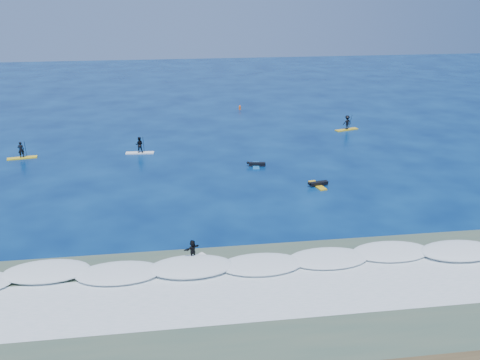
{
  "coord_description": "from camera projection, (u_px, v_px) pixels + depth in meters",
  "views": [
    {
      "loc": [
        -4.04,
        -36.82,
        15.29
      ],
      "look_at": [
        1.6,
        2.52,
        0.6
      ],
      "focal_mm": 40.0,
      "sensor_mm": 36.0,
      "label": 1
    }
  ],
  "objects": [
    {
      "name": "marker_buoy",
      "position": [
        240.0,
        107.0,
        68.48
      ],
      "size": [
        0.27,
        0.27,
        0.65
      ],
      "rotation": [
        0.0,
        0.0,
        -0.34
      ],
      "color": "#FB5D16",
      "rests_on": "ground"
    },
    {
      "name": "sup_paddler_right",
      "position": [
        347.0,
        123.0,
        58.82
      ],
      "size": [
        2.79,
        1.48,
        1.91
      ],
      "rotation": [
        0.0,
        0.0,
        0.31
      ],
      "color": "gold",
      "rests_on": "ground"
    },
    {
      "name": "sup_paddler_left",
      "position": [
        21.0,
        152.0,
        49.33
      ],
      "size": [
        2.7,
        1.1,
        1.84
      ],
      "rotation": [
        0.0,
        0.0,
        0.17
      ],
      "color": "yellow",
      "rests_on": "ground"
    },
    {
      "name": "wave_surfer",
      "position": [
        193.0,
        251.0,
        30.92
      ],
      "size": [
        1.68,
        1.33,
        1.23
      ],
      "rotation": [
        0.0,
        0.0,
        0.58
      ],
      "color": "white",
      "rests_on": "breaking_wave"
    },
    {
      "name": "breaking_wave",
      "position": [
        243.0,
        266.0,
        30.74
      ],
      "size": [
        40.0,
        6.0,
        0.3
      ],
      "primitive_type": "cube",
      "color": "white",
      "rests_on": "ground"
    },
    {
      "name": "sup_paddler_center",
      "position": [
        139.0,
        146.0,
        50.77
      ],
      "size": [
        2.69,
        0.84,
        1.86
      ],
      "rotation": [
        0.0,
        0.0,
        -0.07
      ],
      "color": "white",
      "rests_on": "ground"
    },
    {
      "name": "whitewater",
      "position": [
        252.0,
        294.0,
        27.95
      ],
      "size": [
        34.0,
        5.0,
        0.02
      ],
      "primitive_type": "cube",
      "color": "silver",
      "rests_on": "ground"
    },
    {
      "name": "prone_paddler_far",
      "position": [
        256.0,
        165.0,
        47.36
      ],
      "size": [
        1.7,
        2.19,
        0.45
      ],
      "rotation": [
        0.0,
        0.0,
        1.42
      ],
      "color": "#1764AC",
      "rests_on": "ground"
    },
    {
      "name": "shallow_water",
      "position": [
        255.0,
        304.0,
        27.02
      ],
      "size": [
        90.0,
        13.0,
        0.01
      ],
      "primitive_type": "cube",
      "color": "#3D5443",
      "rests_on": "ground"
    },
    {
      "name": "ground",
      "position": [
        224.0,
        200.0,
        40.02
      ],
      "size": [
        160.0,
        160.0,
        0.0
      ],
      "primitive_type": "plane",
      "color": "#031743",
      "rests_on": "ground"
    },
    {
      "name": "prone_paddler_near",
      "position": [
        318.0,
        184.0,
        42.75
      ],
      "size": [
        1.75,
        2.27,
        0.46
      ],
      "rotation": [
        0.0,
        0.0,
        1.77
      ],
      "color": "gold",
      "rests_on": "ground"
    }
  ]
}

